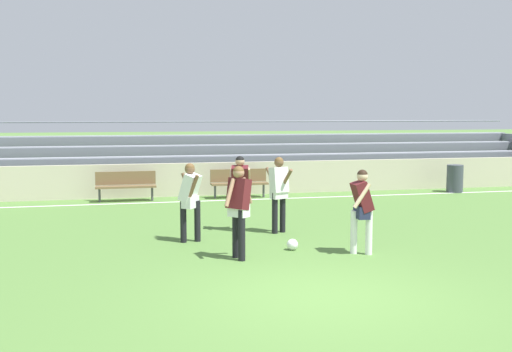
# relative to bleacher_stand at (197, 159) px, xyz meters

# --- Properties ---
(ground_plane) EXTENTS (160.00, 160.00, 0.00)m
(ground_plane) POSITION_rel_bleacher_stand_xyz_m (-0.03, -14.18, -0.99)
(ground_plane) COLOR #517A38
(field_line_sideline) EXTENTS (44.00, 0.12, 0.01)m
(field_line_sideline) POSITION_rel_bleacher_stand_xyz_m (-0.03, -4.16, -0.98)
(field_line_sideline) COLOR white
(field_line_sideline) RESTS_ON ground
(sideline_wall) EXTENTS (48.00, 0.16, 1.07)m
(sideline_wall) POSITION_rel_bleacher_stand_xyz_m (-0.03, -2.90, -0.45)
(sideline_wall) COLOR beige
(sideline_wall) RESTS_ON ground
(bleacher_stand) EXTENTS (27.72, 3.61, 2.35)m
(bleacher_stand) POSITION_rel_bleacher_stand_xyz_m (0.00, 0.00, 0.00)
(bleacher_stand) COLOR #9EA3AD
(bleacher_stand) RESTS_ON ground
(bench_centre_sideline) EXTENTS (1.80, 0.40, 0.90)m
(bench_centre_sideline) POSITION_rel_bleacher_stand_xyz_m (0.85, -3.65, -0.44)
(bench_centre_sideline) COLOR brown
(bench_centre_sideline) RESTS_ON ground
(bench_far_right) EXTENTS (1.80, 0.40, 0.90)m
(bench_far_right) POSITION_rel_bleacher_stand_xyz_m (-2.65, -3.65, -0.44)
(bench_far_right) COLOR brown
(bench_far_right) RESTS_ON ground
(trash_bin) EXTENTS (0.54, 0.54, 0.93)m
(trash_bin) POSITION_rel_bleacher_stand_xyz_m (8.22, -3.98, -0.52)
(trash_bin) COLOR #3D424C
(trash_bin) RESTS_ON ground
(player_dark_on_ball) EXTENTS (0.51, 0.46, 1.61)m
(player_dark_on_ball) POSITION_rel_bleacher_stand_xyz_m (1.57, -11.79, -0.03)
(player_dark_on_ball) COLOR white
(player_dark_on_ball) RESTS_ON ground
(player_dark_overlapping) EXTENTS (0.61, 0.50, 1.72)m
(player_dark_overlapping) POSITION_rel_bleacher_stand_xyz_m (-0.78, -11.68, 0.04)
(player_dark_overlapping) COLOR black
(player_dark_overlapping) RESTS_ON ground
(player_white_wide_right) EXTENTS (0.50, 0.64, 1.70)m
(player_white_wide_right) POSITION_rel_bleacher_stand_xyz_m (0.58, -9.44, 0.03)
(player_white_wide_right) COLOR black
(player_white_wide_right) RESTS_ON ground
(player_dark_pressing_high) EXTENTS (0.55, 0.46, 1.71)m
(player_dark_pressing_high) POSITION_rel_bleacher_stand_xyz_m (-0.21, -9.01, 0.03)
(player_dark_pressing_high) COLOR white
(player_dark_pressing_high) RESTS_ON ground
(player_white_dropping_back) EXTENTS (0.54, 0.63, 1.64)m
(player_white_dropping_back) POSITION_rel_bleacher_stand_xyz_m (-1.46, -9.97, -0.01)
(player_white_dropping_back) COLOR black
(player_white_dropping_back) RESTS_ON ground
(soccer_ball) EXTENTS (0.22, 0.22, 0.22)m
(soccer_ball) POSITION_rel_bleacher_stand_xyz_m (0.39, -11.18, -0.88)
(soccer_ball) COLOR white
(soccer_ball) RESTS_ON ground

